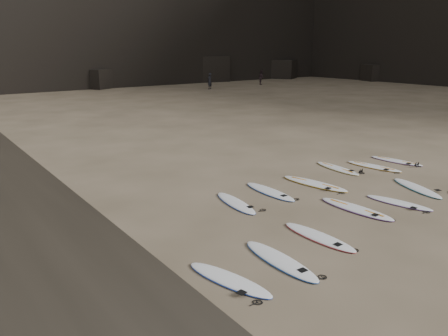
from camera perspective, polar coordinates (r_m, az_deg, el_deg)
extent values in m
plane|color=#897559|center=(14.89, 17.61, -5.07)|extent=(240.00, 240.00, 0.00)
cube|color=black|center=(56.63, -16.38, 11.13)|extent=(4.23, 4.46, 2.33)
cube|color=black|center=(65.26, -2.30, 12.82)|extent=(5.95, 5.19, 3.59)
cube|color=black|center=(71.88, 7.47, 12.69)|extent=(5.31, 5.56, 2.88)
cube|color=black|center=(70.13, 19.27, 11.70)|extent=(4.39, 4.01, 2.41)
ellipsoid|color=white|center=(10.97, 7.35, -11.84)|extent=(0.72, 2.58, 0.09)
ellipsoid|color=white|center=(12.39, 12.27, -8.73)|extent=(0.66, 2.45, 0.09)
ellipsoid|color=white|center=(14.69, 16.87, -5.09)|extent=(0.79, 2.70, 0.10)
ellipsoid|color=white|center=(15.73, 21.84, -4.21)|extent=(0.95, 2.29, 0.08)
ellipsoid|color=white|center=(17.58, 23.88, -2.37)|extent=(1.44, 2.54, 0.09)
ellipsoid|color=white|center=(14.59, 1.52, -4.56)|extent=(0.91, 2.42, 0.08)
ellipsoid|color=white|center=(15.77, 6.00, -3.05)|extent=(0.68, 2.53, 0.09)
ellipsoid|color=white|center=(16.91, 11.73, -1.98)|extent=(1.12, 2.87, 0.10)
ellipsoid|color=white|center=(19.24, 14.58, -0.02)|extent=(0.86, 2.49, 0.09)
ellipsoid|color=white|center=(20.00, 18.96, 0.22)|extent=(0.95, 2.56, 0.09)
ellipsoid|color=white|center=(21.31, 21.57, 0.88)|extent=(0.89, 2.46, 0.09)
ellipsoid|color=white|center=(10.10, 0.66, -14.32)|extent=(1.09, 2.41, 0.08)
imported|color=black|center=(53.46, -1.89, 11.28)|extent=(0.81, 0.67, 1.91)
imported|color=black|center=(59.80, 4.93, 11.71)|extent=(1.16, 1.18, 1.92)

